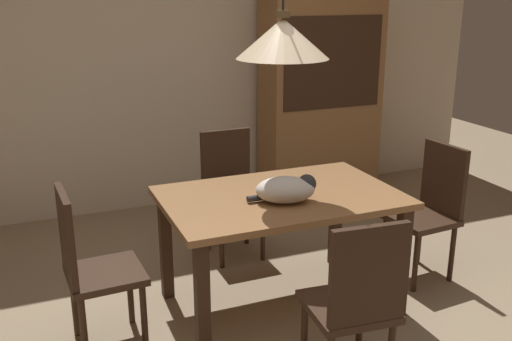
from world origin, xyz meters
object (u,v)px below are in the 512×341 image
at_px(chair_left_side, 89,263).
at_px(hutch_bookcase, 320,104).
at_px(pendant_lamp, 283,38).
at_px(chair_far_back, 231,188).
at_px(chair_right_side, 430,206).
at_px(dining_table, 280,210).
at_px(cat_sleeping, 287,189).
at_px(chair_near_front, 356,300).

distance_m(chair_left_side, hutch_bookcase, 3.00).
bearing_deg(chair_left_side, pendant_lamp, 0.19).
bearing_deg(pendant_lamp, chair_far_back, 90.04).
distance_m(chair_right_side, pendant_lamp, 1.61).
distance_m(dining_table, chair_right_side, 1.14).
height_order(cat_sleeping, hutch_bookcase, hutch_bookcase).
bearing_deg(hutch_bookcase, cat_sleeping, -123.07).
relative_size(dining_table, pendant_lamp, 1.08).
bearing_deg(dining_table, pendant_lamp, 63.43).
xyz_separation_m(chair_right_side, hutch_bookcase, (0.11, 1.80, 0.38)).
relative_size(pendant_lamp, hutch_bookcase, 0.70).
bearing_deg(chair_near_front, chair_far_back, 89.80).
xyz_separation_m(chair_left_side, chair_right_side, (2.26, 0.01, 0.00)).
relative_size(chair_far_back, chair_right_side, 1.00).
bearing_deg(cat_sleeping, chair_far_back, 88.90).
bearing_deg(pendant_lamp, hutch_bookcase, 55.51).
distance_m(dining_table, chair_left_side, 1.14).
height_order(chair_far_back, chair_near_front, same).
xyz_separation_m(dining_table, chair_left_side, (-1.13, -0.00, -0.14)).
bearing_deg(dining_table, cat_sleeping, -98.72).
height_order(chair_right_side, pendant_lamp, pendant_lamp).
relative_size(chair_near_front, cat_sleeping, 2.31).
xyz_separation_m(dining_table, pendant_lamp, (0.00, 0.00, 1.01)).
relative_size(chair_left_side, chair_near_front, 1.00).
bearing_deg(dining_table, chair_left_side, -179.81).
xyz_separation_m(chair_near_front, hutch_bookcase, (1.24, 2.68, 0.38)).
distance_m(dining_table, hutch_bookcase, 2.20).
relative_size(chair_left_side, cat_sleeping, 2.31).
xyz_separation_m(dining_table, chair_near_front, (-0.01, -0.88, -0.14)).
height_order(pendant_lamp, hutch_bookcase, pendant_lamp).
bearing_deg(chair_right_side, cat_sleeping, -173.26).
distance_m(dining_table, chair_near_front, 0.89).
bearing_deg(pendant_lamp, chair_right_side, 0.30).
height_order(dining_table, chair_near_front, chair_near_front).
height_order(chair_far_back, hutch_bookcase, hutch_bookcase).
bearing_deg(hutch_bookcase, dining_table, -124.49).
relative_size(chair_near_front, hutch_bookcase, 0.50).
bearing_deg(pendant_lamp, chair_near_front, -90.43).
bearing_deg(dining_table, chair_far_back, 90.04).
distance_m(chair_far_back, cat_sleeping, 1.06).
bearing_deg(chair_near_front, hutch_bookcase, 65.09).
relative_size(chair_left_side, hutch_bookcase, 0.50).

